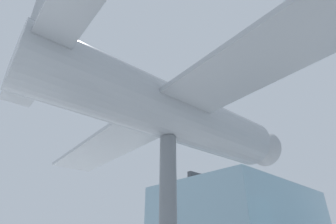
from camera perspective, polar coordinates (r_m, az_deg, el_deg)
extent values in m
cube|color=#383A3F|center=(28.03, 14.99, -15.54)|extent=(0.36, 14.31, 0.60)
cylinder|color=slate|center=(8.74, 0.00, -22.64)|extent=(0.57, 0.57, 5.56)
cylinder|color=#93999E|center=(9.85, 0.00, 0.00)|extent=(2.73, 10.61, 2.06)
cube|color=#93999E|center=(9.85, 0.00, 0.00)|extent=(19.33, 3.58, 0.18)
cube|color=#93999E|center=(8.30, -26.00, 10.44)|extent=(6.20, 1.40, 0.18)
cube|color=#93999E|center=(9.07, -24.32, 16.68)|extent=(0.25, 1.11, 2.38)
cone|color=#93999E|center=(14.01, 19.10, -7.12)|extent=(1.82, 1.36, 1.75)
sphere|color=black|center=(14.67, 20.83, -7.74)|extent=(0.44, 0.44, 0.44)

